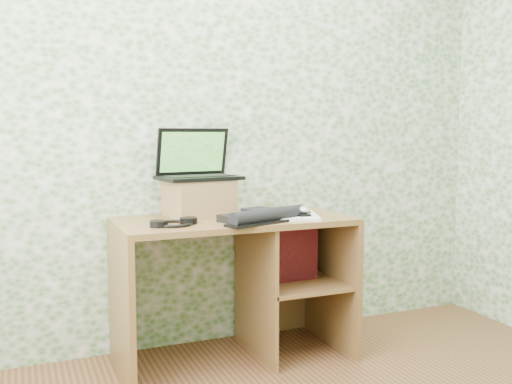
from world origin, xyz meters
name	(u,v)px	position (x,y,z in m)	size (l,w,h in m)	color
wall_back	(214,113)	(0.00, 1.75, 1.30)	(3.50, 3.50, 0.00)	white
desk	(246,266)	(0.08, 1.47, 0.48)	(1.20, 0.60, 0.75)	brown
riser	(199,198)	(-0.14, 1.58, 0.85)	(0.32, 0.27, 0.19)	brown
laptop	(196,167)	(-0.14, 1.63, 1.01)	(0.44, 0.34, 0.27)	black
keyboard	(264,216)	(0.11, 1.30, 0.77)	(0.51, 0.40, 0.07)	black
headphones	(174,223)	(-0.35, 1.33, 0.76)	(0.24, 0.22, 0.03)	black
notepad	(295,216)	(0.31, 1.35, 0.76)	(0.23, 0.33, 0.02)	silver
mouse	(302,212)	(0.32, 1.30, 0.78)	(0.07, 0.11, 0.04)	silver
pen	(299,211)	(0.37, 1.42, 0.77)	(0.01, 0.01, 0.15)	black
red_box	(294,252)	(0.35, 1.44, 0.54)	(0.25, 0.08, 0.30)	maroon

